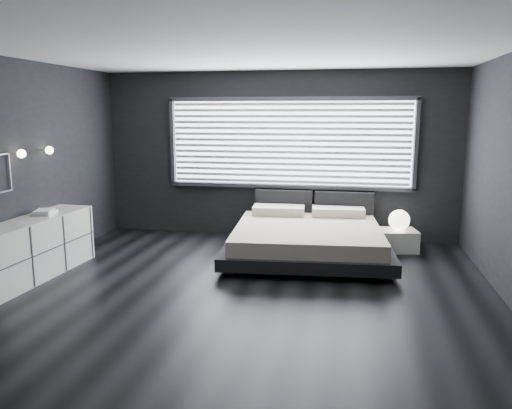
# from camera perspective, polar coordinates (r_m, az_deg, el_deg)

# --- Properties ---
(room) EXTENTS (6.04, 6.00, 2.80)m
(room) POSITION_cam_1_polar(r_m,az_deg,el_deg) (5.79, -1.61, 3.37)
(room) COLOR black
(room) RESTS_ON ground
(window) EXTENTS (4.14, 0.09, 1.52)m
(window) POSITION_cam_1_polar(r_m,az_deg,el_deg) (8.38, 3.78, 7.00)
(window) COLOR white
(window) RESTS_ON ground
(headboard) EXTENTS (1.96, 0.16, 0.52)m
(headboard) POSITION_cam_1_polar(r_m,az_deg,el_deg) (8.41, 6.60, -0.18)
(headboard) COLOR black
(headboard) RESTS_ON ground
(sconce_near) EXTENTS (0.18, 0.11, 0.11)m
(sconce_near) POSITION_cam_1_polar(r_m,az_deg,el_deg) (7.02, -25.24, 5.27)
(sconce_near) COLOR silver
(sconce_near) RESTS_ON ground
(sconce_far) EXTENTS (0.18, 0.11, 0.11)m
(sconce_far) POSITION_cam_1_polar(r_m,az_deg,el_deg) (7.51, -22.56, 5.75)
(sconce_far) COLOR silver
(sconce_far) RESTS_ON ground
(bed) EXTENTS (2.52, 2.43, 0.61)m
(bed) POSITION_cam_1_polar(r_m,az_deg,el_deg) (7.45, 5.89, -3.81)
(bed) COLOR black
(bed) RESTS_ON ground
(nightstand) EXTENTS (0.64, 0.56, 0.33)m
(nightstand) POSITION_cam_1_polar(r_m,az_deg,el_deg) (8.06, 15.85, -3.94)
(nightstand) COLOR white
(nightstand) RESTS_ON ground
(orb_lamp) EXTENTS (0.32, 0.32, 0.32)m
(orb_lamp) POSITION_cam_1_polar(r_m,az_deg,el_deg) (7.97, 16.05, -1.72)
(orb_lamp) COLOR white
(orb_lamp) RESTS_ON nightstand
(dresser) EXTENTS (0.64, 1.97, 0.78)m
(dresser) POSITION_cam_1_polar(r_m,az_deg,el_deg) (7.11, -24.05, -4.51)
(dresser) COLOR white
(dresser) RESTS_ON ground
(book_stack) EXTENTS (0.30, 0.37, 0.07)m
(book_stack) POSITION_cam_1_polar(r_m,az_deg,el_deg) (7.22, -23.04, -0.80)
(book_stack) COLOR white
(book_stack) RESTS_ON dresser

